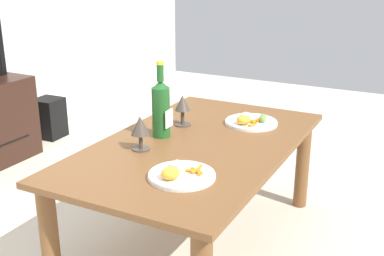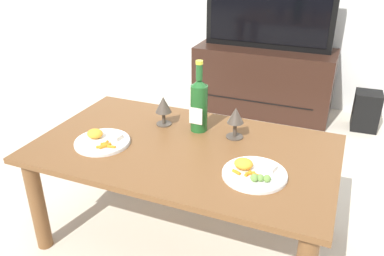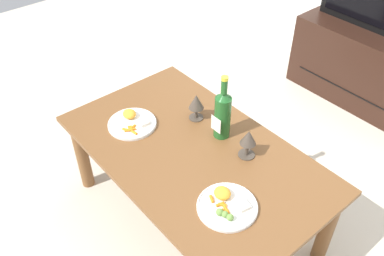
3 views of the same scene
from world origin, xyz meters
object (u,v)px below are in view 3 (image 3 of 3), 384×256
Objects in this scene: tv_stand at (371,68)px; goblet_left at (196,103)px; goblet_right at (248,139)px; dinner_plate_right at (227,205)px; dinner_plate_left at (132,122)px; dining_table at (194,163)px; wine_bottle at (223,113)px.

goblet_left is at bearing -96.17° from tv_stand.
tv_stand is 1.54m from goblet_right.
goblet_right is (0.36, -0.00, 0.00)m from goblet_left.
goblet_left reaches higher than dinner_plate_right.
dinner_plate_left is at bearing 179.86° from dinner_plate_right.
dining_table is 0.30m from goblet_right.
goblet_right is at bearing -0.00° from goblet_left.
tv_stand is at bearing 83.83° from goblet_left.
wine_bottle reaches higher than dinner_plate_right.
wine_bottle is 2.34× the size of goblet_left.
dinner_plate_right is (0.34, -0.11, 0.09)m from dining_table.
goblet_right is at bearing 119.82° from dinner_plate_right.
tv_stand is (-0.02, 1.65, -0.15)m from dining_table.
wine_bottle reaches higher than dinner_plate_left.
dinner_plate_right is (0.52, -0.28, -0.08)m from goblet_left.
tv_stand is 4.43× the size of dinner_plate_left.
dining_table is 8.91× the size of goblet_right.
dinner_plate_right is at bearing -18.53° from dining_table.
tv_stand is at bearing 97.54° from goblet_right.
dinner_plate_left is at bearing -162.09° from dining_table.
goblet_left is at bearing -177.20° from wine_bottle.
dining_table is 1.66m from tv_stand.
goblet_left is at bearing 180.00° from goblet_right.
goblet_right reaches higher than dinner_plate_right.
dinner_plate_right is at bearing -28.42° from goblet_left.
dining_table is at bearing -89.37° from tv_stand.
goblet_left is 0.59× the size of dinner_plate_left.
tv_stand is 1.52m from wine_bottle.
dinner_plate_left is (-0.33, -1.77, 0.24)m from tv_stand.
dinner_plate_right is at bearing -40.43° from wine_bottle.
dinner_plate_right is (0.34, -0.29, -0.12)m from wine_bottle.
tv_stand is 1.53m from goblet_left.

